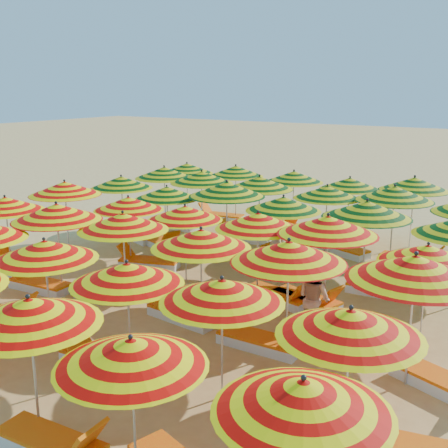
{
  "coord_description": "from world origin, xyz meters",
  "views": [
    {
      "loc": [
        7.69,
        -11.36,
        5.11
      ],
      "look_at": [
        0.0,
        0.5,
        1.6
      ],
      "focal_mm": 45.0,
      "sensor_mm": 36.0,
      "label": 1
    }
  ],
  "objects": [
    {
      "name": "umbrella_20",
      "position": [
        -0.97,
        0.11,
        1.85
      ],
      "size": [
        2.31,
        2.31,
        2.1
      ],
      "color": "silver",
      "rests_on": "ground"
    },
    {
      "name": "umbrella_23",
      "position": [
        5.28,
        -0.18,
        1.84
      ],
      "size": [
        2.17,
        2.17,
        2.09
      ],
      "color": "silver",
      "rests_on": "ground"
    },
    {
      "name": "umbrella_33",
      "position": [
        1.17,
        4.5,
        1.92
      ],
      "size": [
        2.27,
        2.27,
        2.18
      ],
      "color": "silver",
      "rests_on": "ground"
    },
    {
      "name": "lounger_6",
      "position": [
        -2.8,
        -4.31,
        0.15
      ],
      "size": [
        1.82,
        1.01,
        0.69
      ],
      "rotation": [
        0.0,
        0.0,
        0.26
      ],
      "color": "white",
      "rests_on": "ground"
    },
    {
      "name": "umbrella_34",
      "position": [
        3.22,
        4.5,
        2.09
      ],
      "size": [
        2.56,
        2.56,
        2.38
      ],
      "color": "silver",
      "rests_on": "ground"
    },
    {
      "name": "umbrella_39",
      "position": [
        1.13,
        6.51,
        1.9
      ],
      "size": [
        2.68,
        2.68,
        2.16
      ],
      "color": "silver",
      "rests_on": "ground"
    },
    {
      "name": "umbrella_5",
      "position": [
        5.47,
        -6.38,
        1.87
      ],
      "size": [
        2.56,
        2.56,
        2.12
      ],
      "color": "silver",
      "rests_on": "ground"
    },
    {
      "name": "umbrella_19",
      "position": [
        -3.03,
        0.19,
        1.85
      ],
      "size": [
        2.4,
        2.4,
        2.1
      ],
      "color": "silver",
      "rests_on": "ground"
    },
    {
      "name": "umbrella_8",
      "position": [
        -1.05,
        -4.39,
        1.95
      ],
      "size": [
        2.45,
        2.45,
        2.21
      ],
      "color": "silver",
      "rests_on": "ground"
    },
    {
      "name": "umbrella_32",
      "position": [
        -1.05,
        4.22,
        2.05
      ],
      "size": [
        2.33,
        2.33,
        2.33
      ],
      "color": "silver",
      "rests_on": "ground"
    },
    {
      "name": "ground",
      "position": [
        0.0,
        0.0,
        0.0
      ],
      "size": [
        120.0,
        120.0,
        0.0
      ],
      "primitive_type": "plane",
      "color": "#E3B465",
      "rests_on": "ground"
    },
    {
      "name": "lounger_13",
      "position": [
        0.53,
        -2.08,
        0.15
      ],
      "size": [
        1.78,
        0.76,
        0.69
      ],
      "rotation": [
        0.0,
        0.0,
        3.04
      ],
      "color": "white",
      "rests_on": "ground"
    },
    {
      "name": "lounger_25",
      "position": [
        -1.65,
        4.27,
        0.15
      ],
      "size": [
        1.81,
        0.91,
        0.69
      ],
      "rotation": [
        0.0,
        0.0,
        3.34
      ],
      "color": "white",
      "rests_on": "ground"
    },
    {
      "name": "lounger_15",
      "position": [
        6.12,
        -2.05,
        0.15
      ],
      "size": [
        1.83,
        1.15,
        0.69
      ],
      "rotation": [
        0.0,
        0.0,
        -0.36
      ],
      "color": "white",
      "rests_on": "ground"
    },
    {
      "name": "lounger_19",
      "position": [
        -4.78,
        2.5,
        0.15
      ],
      "size": [
        1.83,
        1.16,
        0.69
      ],
      "rotation": [
        0.0,
        0.0,
        2.77
      ],
      "color": "white",
      "rests_on": "ground"
    },
    {
      "name": "umbrella_30",
      "position": [
        -5.16,
        4.46,
        2.01
      ],
      "size": [
        2.62,
        2.62,
        2.28
      ],
      "color": "silver",
      "rests_on": "ground"
    },
    {
      "name": "umbrella_24",
      "position": [
        -5.28,
        2.32,
        1.94
      ],
      "size": [
        2.17,
        2.17,
        2.21
      ],
      "color": "silver",
      "rests_on": "ground"
    },
    {
      "name": "umbrella_25",
      "position": [
        -3.05,
        1.97,
        1.88
      ],
      "size": [
        2.48,
        2.48,
        2.13
      ],
      "color": "silver",
      "rests_on": "ground"
    },
    {
      "name": "lounger_9",
      "position": [
        5.76,
        -4.3,
        0.15
      ],
      "size": [
        1.81,
        0.92,
        0.69
      ],
      "rotation": [
        0.0,
        0.0,
        3.35
      ],
      "color": "white",
      "rests_on": "ground"
    },
    {
      "name": "lounger_16",
      "position": [
        -2.52,
        0.36,
        0.15
      ],
      "size": [
        1.83,
        1.14,
        0.69
      ],
      "rotation": [
        0.0,
        0.0,
        3.49
      ],
      "color": "white",
      "rests_on": "ground"
    },
    {
      "name": "lounger_30",
      "position": [
        -1.44,
        6.51,
        0.15
      ],
      "size": [
        1.82,
        1.24,
        0.69
      ],
      "rotation": [
        0.0,
        0.0,
        -0.43
      ],
      "color": "white",
      "rests_on": "ground"
    },
    {
      "name": "lounger_12",
      "position": [
        -1.75,
        -1.9,
        0.15
      ],
      "size": [
        1.82,
        1.18,
        0.69
      ],
      "rotation": [
        0.0,
        0.0,
        0.38
      ],
      "color": "white",
      "rests_on": "ground"
    },
    {
      "name": "umbrella_22",
      "position": [
        3.09,
        -0.05,
        2.1
      ],
      "size": [
        2.61,
        2.61,
        2.39
      ],
      "color": "silver",
      "rests_on": "ground"
    },
    {
      "name": "lounger_17",
      "position": [
        1.88,
        0.03,
        0.15
      ],
      "size": [
        1.81,
        0.92,
        0.69
      ],
      "rotation": [
        0.0,
        0.0,
        -0.2
      ],
      "color": "white",
      "rests_on": "ground"
    },
    {
      "name": "umbrella_27",
      "position": [
        0.88,
        2.13,
        1.95
      ],
      "size": [
        2.23,
        2.23,
        2.21
      ],
      "color": "silver",
      "rests_on": "ground"
    },
    {
      "name": "beachgoer_b",
      "position": [
        3.3,
        -1.13,
        0.79
      ],
      "size": [
        0.95,
        0.87,
        1.58
      ],
      "primitive_type": "imported",
      "rotation": [
        0.0,
        0.0,
        2.7
      ],
      "color": "tan",
      "rests_on": "ground"
    },
    {
      "name": "umbrella_18",
      "position": [
        -5.55,
        0.13,
        2.05
      ],
      "size": [
        2.39,
        2.39,
        2.32
      ],
      "color": "silver",
      "rests_on": "ground"
    },
    {
      "name": "umbrella_26",
      "position": [
        -1.1,
        2.34,
        2.12
      ],
      "size": [
        2.51,
        2.51,
        2.41
      ],
      "color": "silver",
      "rests_on": "ground"
    },
    {
      "name": "lounger_7",
      "position": [
        -1.55,
        -4.6,
        0.15
      ],
      "size": [
        1.82,
        0.94,
        0.69
      ],
      "rotation": [
        0.0,
        0.0,
        0.22
      ],
      "color": "white",
      "rests_on": "ground"
    },
    {
      "name": "lounger_14",
      "position": [
        2.73,
        -2.34,
        0.15
      ],
      "size": [
        1.74,
        0.61,
        0.69
      ],
      "rotation": [
        0.0,
        0.0,
        0.02
      ],
      "color": "white",
      "rests_on": "ground"
    },
    {
      "name": "umbrella_31",
      "position": [
        -3.34,
        4.24,
        2.02
      ],
      "size": [
        2.58,
        2.58,
        2.3
      ],
      "color": "silver",
      "rests_on": "ground"
    },
    {
      "name": "lounger_20",
      "position": [
        -3.56,
        2.18,
        0.15
      ],
      "size": [
        1.83,
        1.15,
        0.69
      ],
      "rotation": [
        0.0,
        0.0,
        -0.36
      ],
      "color": "white",
      "rests_on": "ground"
    },
    {
      "name": "umbrella_11",
      "position": [
        5.26,
        -4.42,
        1.93
      ],
      "size": [
        2.1,
        2.1,
        2.2
      ],
      "color": "silver",
      "rests_on": "ground"
    },
    {
      "name": "umbrella_36",
      "position": [
        -5.47,
        6.26,
        1.92
      ],
      "size": [
        2.12,
        2.12,
        2.18
      ],
      "color": "silver",
      "rests_on": "ground"
    },
    {
      "name": "umbrella_4",
      "position": [
        3.2,
        -6.59,
        1.84
      ],
      "size": [
        2.52,
        2.52,
        2.09
      ],
      "color": "silver",
      "rests_on": "ground"
    },
    {
      "name": "umbrella_17",
      "position": [
        5.53,
        -2.17,
        2.15
      ],
      "size": [
        2.99,
        2.99,
        2.44
      ],
      "color": "silver",
      "rests_on": "ground"
    },
    {
      "name": "umbrella_37",
      "position": [
        -3.37,
        6.52,
        1.95
      ],
      "size": [
        2.7,
        2.7,
        2.22
      ],
      "color": "silver",
      "rests_on": "ground"
    },
    {
      "name": "umbrella_21",
      "position": [
        1.28,
        0.03,
        1.95
      ],
      "size": [
        2.65,
        2.65,
        2.21
      ],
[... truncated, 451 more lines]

